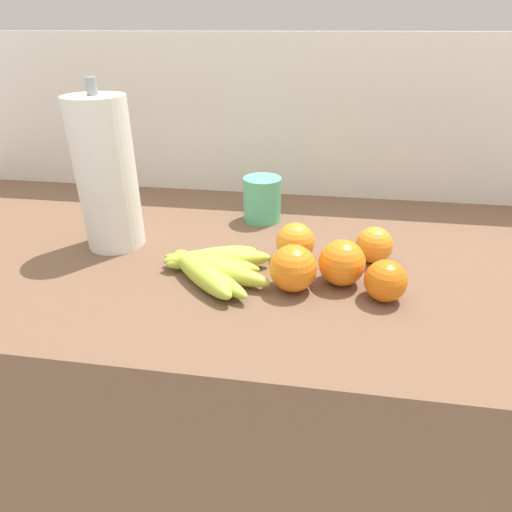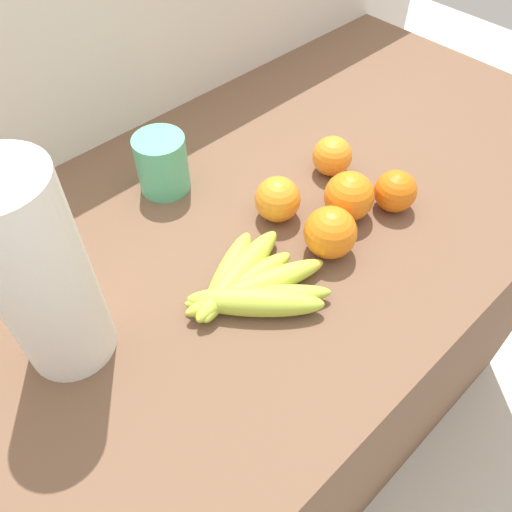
{
  "view_description": "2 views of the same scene",
  "coord_description": "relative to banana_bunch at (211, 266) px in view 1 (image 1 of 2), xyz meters",
  "views": [
    {
      "loc": [
        0.16,
        -0.75,
        1.31
      ],
      "look_at": [
        0.06,
        -0.09,
        0.95
      ],
      "focal_mm": 30.21,
      "sensor_mm": 36.0,
      "label": 1
    },
    {
      "loc": [
        -0.32,
        -0.43,
        1.51
      ],
      "look_at": [
        -0.01,
        -0.1,
        0.99
      ],
      "focal_mm": 36.19,
      "sensor_mm": 36.0,
      "label": 2
    }
  ],
  "objects": [
    {
      "name": "orange_far_right",
      "position": [
        0.29,
        0.1,
        0.02
      ],
      "size": [
        0.07,
        0.07,
        0.07
      ],
      "primitive_type": "sphere",
      "color": "orange",
      "rests_on": "counter"
    },
    {
      "name": "mug",
      "position": [
        0.06,
        0.27,
        0.03
      ],
      "size": [
        0.09,
        0.09,
        0.1
      ],
      "primitive_type": "cylinder",
      "color": "#56BF91",
      "rests_on": "counter"
    },
    {
      "name": "banana_bunch",
      "position": [
        0.0,
        0.0,
        0.0
      ],
      "size": [
        0.22,
        0.2,
        0.04
      ],
      "color": "#B2CB3F",
      "rests_on": "counter"
    },
    {
      "name": "orange_front",
      "position": [
        0.23,
        0.01,
        0.02
      ],
      "size": [
        0.08,
        0.08,
        0.08
      ],
      "primitive_type": "sphere",
      "color": "orange",
      "rests_on": "counter"
    },
    {
      "name": "orange_right",
      "position": [
        0.3,
        -0.03,
        0.02
      ],
      "size": [
        0.07,
        0.07,
        0.07
      ],
      "primitive_type": "sphere",
      "color": "orange",
      "rests_on": "counter"
    },
    {
      "name": "orange_back_left",
      "position": [
        0.15,
        -0.02,
        0.02
      ],
      "size": [
        0.08,
        0.08,
        0.08
      ],
      "primitive_type": "sphere",
      "color": "orange",
      "rests_on": "counter"
    },
    {
      "name": "wall_back",
      "position": [
        0.02,
        0.48,
        -0.28
      ],
      "size": [
        2.03,
        0.06,
        1.3
      ],
      "primitive_type": "cube",
      "color": "silver",
      "rests_on": "ground"
    },
    {
      "name": "paper_towel_roll",
      "position": [
        -0.23,
        0.1,
        0.13
      ],
      "size": [
        0.11,
        0.11,
        0.32
      ],
      "color": "white",
      "rests_on": "counter"
    },
    {
      "name": "orange_center",
      "position": [
        0.15,
        0.09,
        0.02
      ],
      "size": [
        0.07,
        0.07,
        0.07
      ],
      "primitive_type": "sphere",
      "color": "orange",
      "rests_on": "counter"
    },
    {
      "name": "counter",
      "position": [
        0.02,
        0.1,
        -0.47
      ],
      "size": [
        1.63,
        0.7,
        0.91
      ],
      "primitive_type": "cube",
      "color": "brown",
      "rests_on": "ground"
    }
  ]
}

